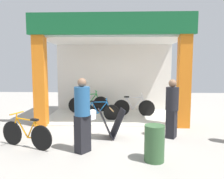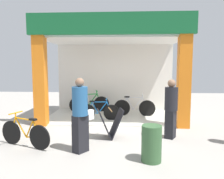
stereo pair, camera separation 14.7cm
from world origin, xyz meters
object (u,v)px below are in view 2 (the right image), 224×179
bicycle_inside_2 (89,104)px  pedestrian_2 (171,108)px  bicycle_parked_0 (25,134)px  bicycle_inside_0 (99,111)px  bicycle_inside_1 (134,107)px  sandwich_board_sign (110,123)px  pedestrian_1 (80,114)px  trash_bin (151,143)px

bicycle_inside_2 → pedestrian_2: size_ratio=1.01×
bicycle_inside_2 → bicycle_parked_0: bearing=-102.7°
bicycle_inside_0 → bicycle_parked_0: bicycle_parked_0 is taller
bicycle_inside_1 → sandwich_board_sign: (-0.78, -2.71, 0.05)m
pedestrian_1 → trash_bin: bearing=-15.6°
sandwich_board_sign → bicycle_parked_0: bearing=-158.0°
bicycle_parked_0 → bicycle_inside_0: bearing=61.8°
bicycle_parked_0 → trash_bin: size_ratio=1.88×
pedestrian_2 → trash_bin: bearing=-114.2°
bicycle_inside_2 → pedestrian_1: size_ratio=0.96×
bicycle_inside_2 → pedestrian_2: bearing=-49.2°
bicycle_inside_1 → bicycle_inside_2: bearing=162.0°
bicycle_parked_0 → pedestrian_2: bearing=13.8°
sandwich_board_sign → trash_bin: 1.77m
trash_bin → bicycle_parked_0: bearing=167.7°
bicycle_inside_0 → pedestrian_1: size_ratio=0.85×
bicycle_inside_0 → bicycle_parked_0: size_ratio=1.01×
bicycle_inside_2 → trash_bin: 5.24m
bicycle_inside_2 → pedestrian_2: 4.30m
bicycle_inside_1 → bicycle_parked_0: bearing=-128.7°
bicycle_parked_0 → pedestrian_1: bearing=-8.5°
bicycle_inside_0 → pedestrian_1: (-0.08, -3.04, 0.58)m
pedestrian_1 → pedestrian_2: size_ratio=1.06×
bicycle_inside_2 → bicycle_parked_0: size_ratio=1.14×
sandwich_board_sign → pedestrian_1: pedestrian_1 is taller
bicycle_inside_0 → bicycle_inside_1: (1.32, 0.71, 0.04)m
bicycle_inside_0 → sandwich_board_sign: bearing=-74.9°
bicycle_inside_0 → trash_bin: bicycle_inside_0 is taller
bicycle_inside_2 → bicycle_inside_0: bearing=-66.4°
pedestrian_2 → sandwich_board_sign: bearing=-177.0°
bicycle_inside_1 → trash_bin: 4.20m
bicycle_inside_1 → bicycle_inside_2: bicycle_inside_2 is taller
bicycle_parked_0 → pedestrian_1: size_ratio=0.84×
bicycle_inside_1 → pedestrian_2: 2.81m
pedestrian_1 → bicycle_inside_1: bearing=69.5°
trash_bin → bicycle_inside_0: bearing=113.3°
bicycle_inside_1 → trash_bin: (0.18, -4.19, 0.03)m
bicycle_inside_2 → sandwich_board_sign: bicycle_inside_2 is taller
bicycle_parked_0 → sandwich_board_sign: size_ratio=1.77×
bicycle_inside_1 → pedestrian_1: 4.04m
bicycle_inside_2 → sandwich_board_sign: 3.51m
bicycle_inside_1 → sandwich_board_sign: bicycle_inside_1 is taller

